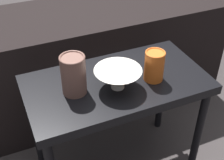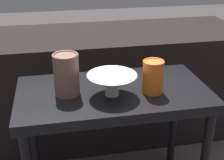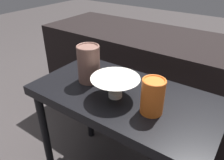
% 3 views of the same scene
% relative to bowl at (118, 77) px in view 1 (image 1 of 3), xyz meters
% --- Properties ---
extents(table, '(0.75, 0.40, 0.54)m').
position_rel_bowl_xyz_m(table, '(0.01, 0.04, -0.12)').
color(table, black).
rests_on(table, ground_plane).
extents(couch_backdrop, '(1.66, 0.50, 0.61)m').
position_rel_bowl_xyz_m(couch_backdrop, '(0.01, 0.57, -0.28)').
color(couch_backdrop, black).
rests_on(couch_backdrop, ground_plane).
extents(bowl, '(0.19, 0.19, 0.08)m').
position_rel_bowl_xyz_m(bowl, '(0.00, 0.00, 0.00)').
color(bowl, silver).
rests_on(bowl, table).
extents(vase_textured_left, '(0.10, 0.10, 0.16)m').
position_rel_bowl_xyz_m(vase_textured_left, '(-0.16, 0.04, 0.03)').
color(vase_textured_left, brown).
rests_on(vase_textured_left, table).
extents(vase_colorful_right, '(0.08, 0.08, 0.13)m').
position_rel_bowl_xyz_m(vase_colorful_right, '(0.16, -0.01, 0.02)').
color(vase_colorful_right, orange).
rests_on(vase_colorful_right, table).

